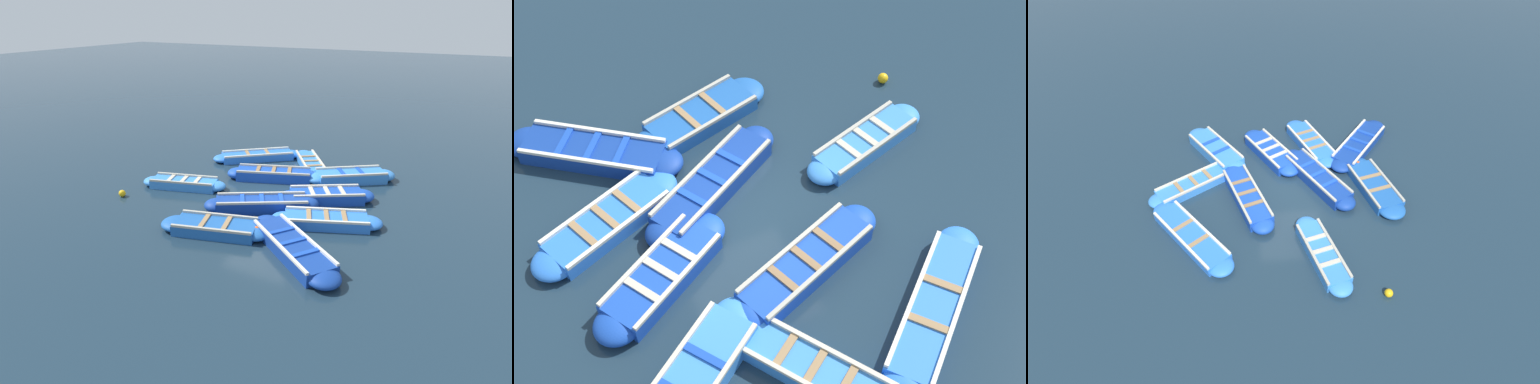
{
  "view_description": "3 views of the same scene",
  "coord_description": "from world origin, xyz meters",
  "views": [
    {
      "loc": [
        11.46,
        5.54,
        5.95
      ],
      "look_at": [
        0.45,
        -0.19,
        0.34
      ],
      "focal_mm": 28.0,
      "sensor_mm": 36.0,
      "label": 1
    },
    {
      "loc": [
        -7.93,
        3.35,
        11.02
      ],
      "look_at": [
        0.19,
        -0.61,
        0.3
      ],
      "focal_mm": 50.0,
      "sensor_mm": 36.0,
      "label": 2
    },
    {
      "loc": [
        -1.08,
        -10.39,
        9.78
      ],
      "look_at": [
        -0.31,
        -0.46,
        0.31
      ],
      "focal_mm": 28.0,
      "sensor_mm": 36.0,
      "label": 3
    }
  ],
  "objects": [
    {
      "name": "buoy_orange_near",
      "position": [
        2.57,
        0.94,
        0.17
      ],
      "size": [
        0.34,
        0.34,
        0.34
      ],
      "primitive_type": "sphere",
      "color": "#E05119",
      "rests_on": "ground"
    },
    {
      "name": "boat_mid_row",
      "position": [
        -2.78,
        2.23,
        0.2
      ],
      "size": [
        2.67,
        3.36,
        0.46
      ],
      "color": "#3884E0",
      "rests_on": "ground"
    },
    {
      "name": "boat_broadside",
      "position": [
        2.91,
        -0.25,
        0.17
      ],
      "size": [
        1.78,
        3.49,
        0.39
      ],
      "color": "#1E59AD",
      "rests_on": "ground"
    },
    {
      "name": "boat_end_of_row",
      "position": [
        0.98,
        2.5,
        0.16
      ],
      "size": [
        2.02,
        3.44,
        0.38
      ],
      "color": "blue",
      "rests_on": "ground"
    },
    {
      "name": "boat_outer_left",
      "position": [
        -3.48,
        0.35,
        0.15
      ],
      "size": [
        3.27,
        2.48,
        0.36
      ],
      "color": "#3884E0",
      "rests_on": "ground"
    },
    {
      "name": "boat_centre",
      "position": [
        2.88,
        2.18,
        0.18
      ],
      "size": [
        3.04,
        3.6,
        0.42
      ],
      "color": "navy",
      "rests_on": "ground"
    },
    {
      "name": "boat_alongside",
      "position": [
        -1.59,
        -0.47,
        0.2
      ],
      "size": [
        1.94,
        3.67,
        0.45
      ],
      "color": "#1947B7",
      "rests_on": "ground"
    },
    {
      "name": "buoy_yellow_far",
      "position": [
        2.29,
        -4.54,
        0.12
      ],
      "size": [
        0.24,
        0.24,
        0.24
      ],
      "primitive_type": "sphere",
      "color": "#EAB214",
      "rests_on": "ground"
    },
    {
      "name": "boat_bow_out",
      "position": [
        -3.36,
        -2.09,
        0.16
      ],
      "size": [
        3.06,
        3.53,
        0.37
      ],
      "color": "blue",
      "rests_on": "ground"
    },
    {
      "name": "boat_tucked",
      "position": [
        0.65,
        -3.08,
        0.17
      ],
      "size": [
        1.58,
        3.24,
        0.39
      ],
      "color": "#3884E0",
      "rests_on": "ground"
    },
    {
      "name": "boat_near_quay",
      "position": [
        0.96,
        0.29,
        0.21
      ],
      "size": [
        2.53,
        3.65,
        0.47
      ],
      "color": "navy",
      "rests_on": "ground"
    },
    {
      "name": "boat_outer_right",
      "position": [
        -0.65,
        1.97,
        0.19
      ],
      "size": [
        2.37,
        3.26,
        0.44
      ],
      "color": "#1947B7",
      "rests_on": "ground"
    },
    {
      "name": "ground_plane",
      "position": [
        0.0,
        0.0,
        0.0
      ],
      "size": [
        120.0,
        120.0,
        0.0
      ],
      "primitive_type": "plane",
      "color": "#1C303F"
    }
  ]
}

